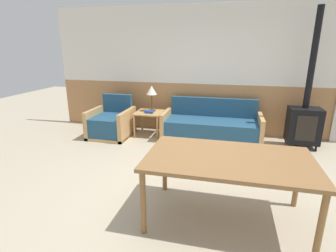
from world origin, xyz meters
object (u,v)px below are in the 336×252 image
Objects in this scene: armchair at (111,124)px; dining_table at (228,163)px; wood_stove at (304,118)px; side_table at (149,115)px; couch at (211,128)px; table_lamp at (152,91)px.

armchair is 3.42m from dining_table.
wood_stove reaches higher than dining_table.
side_table is 3.06m from wood_stove.
couch is 3.58× the size of table_lamp.
couch is 2.28× the size of armchair.
table_lamp reaches higher than couch.
armchair is 0.50× the size of dining_table.
wood_stove is at bearing -0.77° from side_table.
side_table is 0.33× the size of dining_table.
side_table is 0.22× the size of wood_stove.
side_table is 3.14m from dining_table.
table_lamp is at bearing 177.34° from wood_stove.
wood_stove is at bearing 62.51° from dining_table.
couch reaches higher than dining_table.
armchair is 1.57× the size of table_lamp.
wood_stove is (1.34, 2.58, -0.09)m from dining_table.
dining_table is at bearing -117.49° from wood_stove.
table_lamp is 3.20m from dining_table.
table_lamp is (-1.31, 0.14, 0.68)m from couch.
couch is 3.47× the size of side_table.
armchair is 0.83m from side_table.
wood_stove is at bearing -2.66° from table_lamp.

